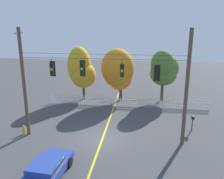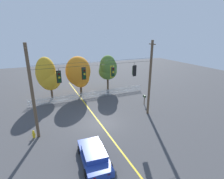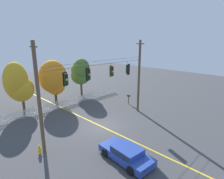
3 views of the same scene
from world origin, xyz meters
TOP-DOWN VIEW (x-y plane):
  - ground at (0.00, 0.00)m, footprint 80.00×80.00m
  - lane_centerline_stripe at (0.00, 0.00)m, footprint 0.16×36.00m
  - signal_support_span at (0.00, -0.00)m, footprint 12.95×1.10m
  - traffic_signal_southbound_primary at (-3.90, 0.01)m, footprint 0.43×0.38m
  - traffic_signal_northbound_secondary at (-1.51, 0.01)m, footprint 0.43×0.38m
  - traffic_signal_eastbound_side at (1.55, 0.01)m, footprint 0.43×0.38m
  - traffic_signal_westbound_side at (4.12, -0.01)m, footprint 0.43×0.38m
  - white_picket_fence at (1.46, 7.99)m, footprint 17.77×0.06m
  - autumn_maple_near_fence at (-4.32, 10.22)m, footprint 3.42×2.88m
  - autumn_maple_mid at (0.27, 9.91)m, footprint 3.82×3.16m
  - autumn_oak_far_east at (5.51, 10.85)m, footprint 3.36×3.60m
  - parked_car at (-2.50, -5.52)m, footprint 2.27×4.53m
  - fire_hydrant at (-6.75, -0.05)m, footprint 0.38×0.22m
  - roadside_mailbox at (7.51, 2.52)m, footprint 0.25×0.44m

SIDE VIEW (x-z plane):
  - ground at x=0.00m, z-range 0.00..0.00m
  - lane_centerline_stripe at x=0.00m, z-range 0.00..0.01m
  - fire_hydrant at x=-6.75m, z-range -0.01..0.78m
  - white_picket_fence at x=1.46m, z-range 0.00..1.10m
  - parked_car at x=-2.50m, z-range 0.03..1.18m
  - roadside_mailbox at x=7.51m, z-range 0.44..1.83m
  - autumn_maple_near_fence at x=-4.32m, z-range 0.39..6.75m
  - autumn_maple_mid at x=0.27m, z-range 0.59..6.83m
  - autumn_oak_far_east at x=5.51m, z-range 0.78..6.88m
  - signal_support_span at x=0.00m, z-range 0.08..8.93m
  - traffic_signal_westbound_side at x=4.12m, z-range 4.86..6.41m
  - traffic_signal_southbound_primary at x=-3.90m, z-range 4.96..6.43m
  - traffic_signal_eastbound_side at x=1.55m, z-range 4.98..6.45m
  - traffic_signal_northbound_secondary at x=-1.51m, z-range 5.10..6.49m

